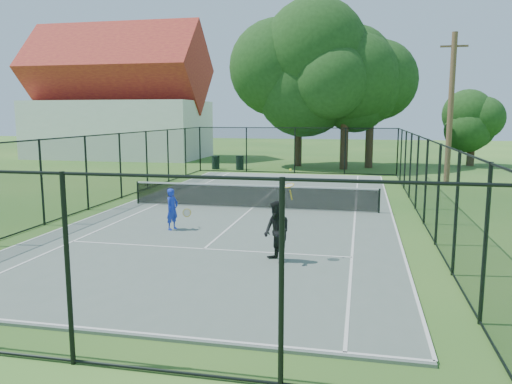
% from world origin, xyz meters
% --- Properties ---
extents(ground, '(120.00, 120.00, 0.00)m').
position_xyz_m(ground, '(0.00, 0.00, 0.00)').
color(ground, '#2C6322').
extents(tennis_court, '(11.00, 24.00, 0.06)m').
position_xyz_m(tennis_court, '(0.00, 0.00, 0.03)').
color(tennis_court, slate).
rests_on(tennis_court, ground).
extents(tennis_net, '(10.08, 0.08, 0.95)m').
position_xyz_m(tennis_net, '(0.00, 0.00, 0.58)').
color(tennis_net, black).
rests_on(tennis_net, tennis_court).
extents(fence, '(13.10, 26.10, 3.00)m').
position_xyz_m(fence, '(0.00, 0.00, 1.50)').
color(fence, black).
rests_on(fence, ground).
extents(tree_near_left, '(7.71, 7.71, 10.06)m').
position_xyz_m(tree_near_left, '(-0.38, 17.71, 6.19)').
color(tree_near_left, '#332114').
rests_on(tree_near_left, ground).
extents(tree_near_mid, '(6.70, 6.70, 8.76)m').
position_xyz_m(tree_near_mid, '(3.07, 16.15, 5.40)').
color(tree_near_mid, '#332114').
rests_on(tree_near_mid, ground).
extents(tree_near_right, '(6.39, 6.39, 8.82)m').
position_xyz_m(tree_near_right, '(4.82, 17.61, 5.60)').
color(tree_near_right, '#332114').
rests_on(tree_near_right, ground).
extents(tree_far_right, '(3.80, 3.80, 5.02)m').
position_xyz_m(tree_far_right, '(12.36, 20.66, 3.10)').
color(tree_far_right, '#332114').
rests_on(tree_far_right, ground).
extents(building, '(15.30, 8.15, 11.87)m').
position_xyz_m(building, '(-17.00, 22.00, 4.93)').
color(building, silver).
rests_on(building, ground).
extents(trash_bin_left, '(0.58, 0.58, 0.94)m').
position_xyz_m(trash_bin_left, '(-5.80, 14.34, 0.48)').
color(trash_bin_left, black).
rests_on(trash_bin_left, ground).
extents(trash_bin_right, '(0.58, 0.58, 1.00)m').
position_xyz_m(trash_bin_right, '(-4.03, 14.28, 0.50)').
color(trash_bin_right, black).
rests_on(trash_bin_right, ground).
extents(utility_pole, '(1.40, 0.30, 8.09)m').
position_xyz_m(utility_pole, '(8.85, 9.00, 4.11)').
color(utility_pole, '#4C3823').
rests_on(utility_pole, ground).
extents(player_blue, '(0.82, 0.58, 1.36)m').
position_xyz_m(player_blue, '(-1.76, -4.28, 0.74)').
color(player_blue, '#1730C4').
rests_on(player_blue, tennis_court).
extents(player_black, '(0.96, 1.07, 2.37)m').
position_xyz_m(player_black, '(2.21, -7.20, 0.85)').
color(player_black, black).
rests_on(player_black, tennis_court).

